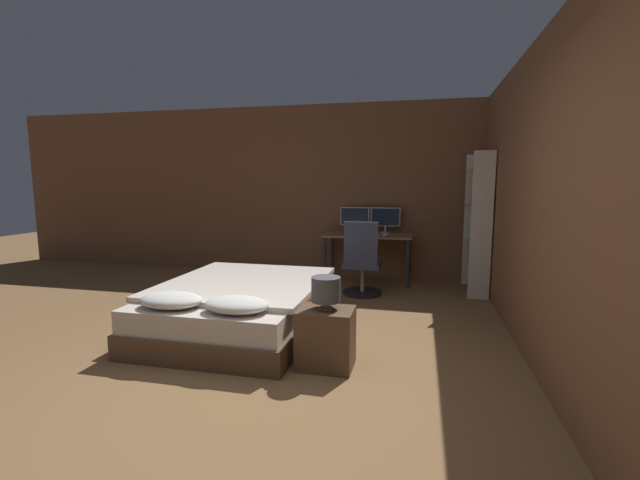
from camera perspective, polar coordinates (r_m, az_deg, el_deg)
ground_plane at (r=3.27m, az=-9.81°, el=-19.72°), size 20.00×20.00×0.00m
wall_back at (r=6.83m, az=3.41°, el=6.53°), size 12.00×0.06×2.70m
wall_side_right at (r=4.26m, az=26.01°, el=4.96°), size 0.06×12.00×2.70m
bed at (r=4.48m, az=-10.57°, el=-8.65°), size 1.56×2.03×0.56m
nightstand at (r=3.56m, az=0.78°, el=-12.94°), size 0.45×0.35×0.49m
bedside_lamp at (r=3.44m, az=0.80°, el=-6.62°), size 0.23×0.23×0.26m
desk at (r=6.43m, az=6.40°, el=-0.03°), size 1.31×0.65×0.72m
monitor_left at (r=6.65m, az=4.64°, el=2.98°), size 0.45×0.16×0.39m
monitor_right at (r=6.60m, az=8.72°, el=2.87°), size 0.45×0.16×0.39m
keyboard at (r=6.20m, az=6.17°, el=0.62°), size 0.37×0.13×0.02m
computer_mouse at (r=6.18m, az=8.71°, el=0.63°), size 0.07×0.05×0.04m
office_chair at (r=5.67m, az=5.61°, el=-3.50°), size 0.52×0.52×0.99m
bookshelf at (r=6.05m, az=20.37°, el=3.00°), size 0.26×0.86×1.88m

